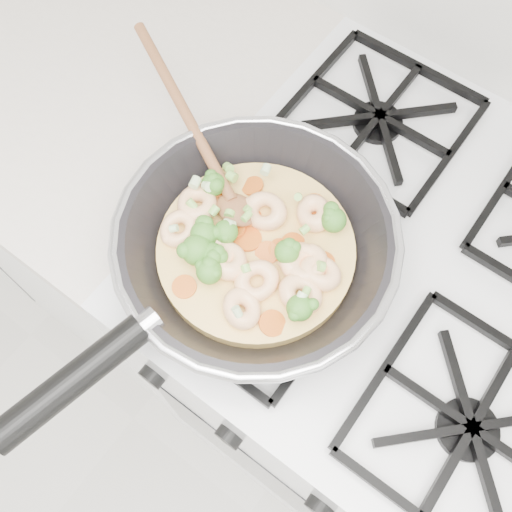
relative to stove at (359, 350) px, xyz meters
The scene contains 3 objects.
stove is the anchor object (origin of this frame).
counter_left 0.80m from the stove, behind, with size 1.00×0.60×0.90m.
skillet 0.54m from the stove, 140.16° to the right, with size 0.47×0.50×0.09m.
Camera 1 is at (0.01, 1.34, 1.56)m, focal length 40.02 mm.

